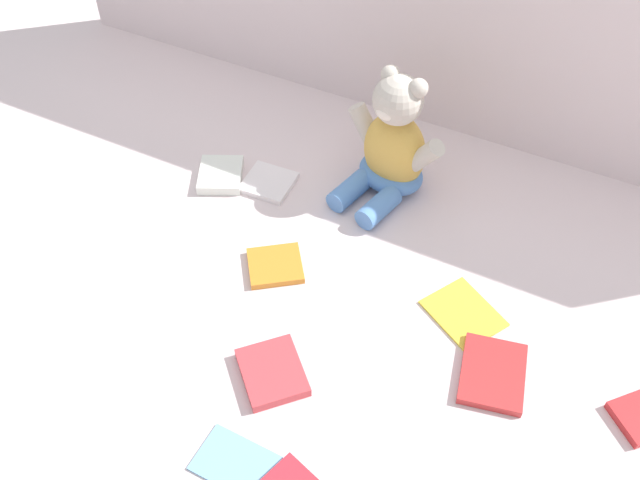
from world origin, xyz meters
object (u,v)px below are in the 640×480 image
at_px(teddy_bear, 392,148).
at_px(book_case_3, 493,373).
at_px(book_case_6, 269,183).
at_px(book_case_0, 221,175).
at_px(book_case_4, 464,312).
at_px(book_case_8, 272,372).
at_px(book_case_5, 275,266).
at_px(book_case_2, 235,462).

height_order(teddy_bear, book_case_3, teddy_bear).
bearing_deg(book_case_6, book_case_0, 103.15).
relative_size(book_case_0, book_case_6, 1.05).
bearing_deg(book_case_4, book_case_8, 167.60).
height_order(teddy_bear, book_case_6, teddy_bear).
relative_size(book_case_3, book_case_5, 1.34).
distance_m(book_case_6, book_case_8, 0.44).
bearing_deg(book_case_8, book_case_5, -107.85).
distance_m(teddy_bear, book_case_0, 0.35).
xyz_separation_m(book_case_4, book_case_5, (-0.34, -0.05, 0.00)).
relative_size(book_case_3, book_case_8, 1.15).
bearing_deg(book_case_4, book_case_2, -176.93).
bearing_deg(book_case_3, book_case_6, -34.87).
bearing_deg(book_case_8, book_case_4, -178.45).
xyz_separation_m(book_case_2, book_case_8, (-0.02, 0.15, 0.01)).
distance_m(book_case_4, book_case_8, 0.34).
relative_size(book_case_5, book_case_8, 0.86).
xyz_separation_m(book_case_2, book_case_6, (-0.24, 0.54, 0.00)).
xyz_separation_m(teddy_bear, book_case_6, (-0.21, -0.11, -0.09)).
xyz_separation_m(teddy_bear, book_case_0, (-0.31, -0.13, -0.09)).
distance_m(book_case_3, book_case_4, 0.13).
xyz_separation_m(book_case_0, book_case_8, (0.32, -0.35, -0.00)).
xyz_separation_m(book_case_3, book_case_8, (-0.31, -0.16, 0.00)).
bearing_deg(book_case_2, book_case_6, -154.32).
height_order(book_case_3, book_case_4, book_case_3).
bearing_deg(book_case_2, book_case_3, 138.05).
relative_size(book_case_0, book_case_8, 0.89).
bearing_deg(book_case_8, book_case_2, 52.95).
bearing_deg(book_case_6, book_case_2, -158.56).
bearing_deg(book_case_0, teddy_bear, -2.17).
height_order(book_case_4, book_case_5, book_case_5).
distance_m(teddy_bear, book_case_3, 0.47).
bearing_deg(book_case_6, book_case_5, -150.68).
height_order(teddy_bear, book_case_2, teddy_bear).
distance_m(teddy_bear, book_case_5, 0.32).
bearing_deg(book_case_8, teddy_bear, -134.91).
bearing_deg(book_case_4, book_case_3, -109.29).
height_order(book_case_0, book_case_8, book_case_0).
height_order(book_case_2, book_case_8, book_case_8).
bearing_deg(book_case_6, teddy_bear, -66.56).
distance_m(book_case_0, book_case_4, 0.56).
bearing_deg(book_case_2, book_case_8, -170.23).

